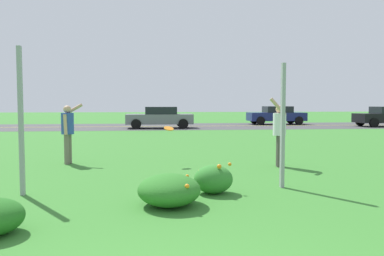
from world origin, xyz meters
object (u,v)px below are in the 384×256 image
(sign_post_near_path, at_px, (21,121))
(sign_post_by_roadside, at_px, (283,126))
(person_catcher_white_shirt, at_px, (279,130))
(frisbee_orange, at_px, (169,129))
(car_navy_center_left, at_px, (276,115))
(person_thrower_blue_shirt, at_px, (68,129))
(car_gray_center_right, at_px, (160,117))

(sign_post_near_path, height_order, sign_post_by_roadside, sign_post_near_path)
(person_catcher_white_shirt, bearing_deg, sign_post_by_roadside, -107.84)
(person_catcher_white_shirt, height_order, frisbee_orange, person_catcher_white_shirt)
(sign_post_by_roadside, height_order, car_navy_center_left, sign_post_by_roadside)
(sign_post_near_path, xyz_separation_m, sign_post_by_roadside, (4.95, 0.09, -0.12))
(sign_post_near_path, height_order, person_thrower_blue_shirt, sign_post_near_path)
(sign_post_by_roadside, xyz_separation_m, person_catcher_white_shirt, (0.80, 2.47, -0.26))
(sign_post_near_path, xyz_separation_m, car_navy_center_left, (12.55, 22.76, -0.62))
(sign_post_by_roadside, relative_size, frisbee_orange, 8.91)
(sign_post_near_path, distance_m, person_catcher_white_shirt, 6.30)
(sign_post_near_path, distance_m, sign_post_by_roadside, 4.95)
(person_thrower_blue_shirt, relative_size, person_catcher_white_shirt, 0.92)
(sign_post_near_path, distance_m, car_navy_center_left, 26.00)
(person_thrower_blue_shirt, xyz_separation_m, frisbee_orange, (2.77, -0.59, 0.03))
(person_thrower_blue_shirt, distance_m, person_catcher_white_shirt, 5.78)
(frisbee_orange, bearing_deg, car_navy_center_left, 63.73)
(sign_post_near_path, xyz_separation_m, person_thrower_blue_shirt, (0.08, 3.68, -0.38))
(person_catcher_white_shirt, height_order, car_navy_center_left, person_catcher_white_shirt)
(sign_post_near_path, relative_size, frisbee_orange, 9.76)
(sign_post_near_path, height_order, car_navy_center_left, sign_post_near_path)
(person_thrower_blue_shirt, bearing_deg, frisbee_orange, -11.97)
(sign_post_near_path, xyz_separation_m, person_catcher_white_shirt, (5.74, 2.56, -0.37))
(frisbee_orange, height_order, car_gray_center_right, car_gray_center_right)
(sign_post_by_roadside, relative_size, car_gray_center_right, 0.55)
(sign_post_by_roadside, xyz_separation_m, car_navy_center_left, (7.60, 22.67, -0.50))
(sign_post_near_path, bearing_deg, person_catcher_white_shirt, 24.02)
(sign_post_by_roadside, xyz_separation_m, frisbee_orange, (-2.10, 3.01, -0.24))
(person_catcher_white_shirt, bearing_deg, frisbee_orange, 169.55)
(person_catcher_white_shirt, bearing_deg, car_gray_center_right, 99.25)
(car_gray_center_right, bearing_deg, car_navy_center_left, 21.61)
(sign_post_by_roadside, bearing_deg, car_gray_center_right, 95.69)
(frisbee_orange, height_order, car_navy_center_left, car_navy_center_left)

